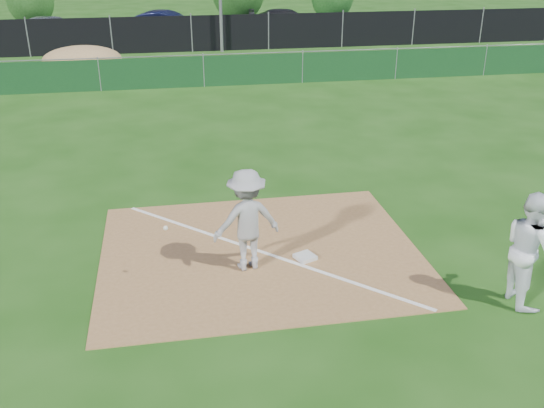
{
  "coord_description": "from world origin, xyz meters",
  "views": [
    {
      "loc": [
        -1.59,
        -9.07,
        5.57
      ],
      "look_at": [
        0.22,
        1.0,
        1.0
      ],
      "focal_mm": 40.0,
      "sensor_mm": 36.0,
      "label": 1
    }
  ],
  "objects": [
    {
      "name": "green_fence",
      "position": [
        0.0,
        15.0,
        0.6
      ],
      "size": [
        44.0,
        0.05,
        1.2
      ],
      "primitive_type": "cube",
      "color": "#0E3617",
      "rests_on": "ground"
    },
    {
      "name": "dirt_mound",
      "position": [
        -5.0,
        18.5,
        0.58
      ],
      "size": [
        3.38,
        2.6,
        1.17
      ],
      "primitive_type": "ellipsoid",
      "color": "#9B794B",
      "rests_on": "ground"
    },
    {
      "name": "ground",
      "position": [
        0.0,
        10.0,
        0.0
      ],
      "size": [
        90.0,
        90.0,
        0.0
      ],
      "primitive_type": "plane",
      "color": "#19460F",
      "rests_on": "ground"
    },
    {
      "name": "car_mid",
      "position": [
        -1.15,
        26.54,
        0.82
      ],
      "size": [
        5.23,
        3.08,
        1.63
      ],
      "primitive_type": "imported",
      "rotation": [
        0.0,
        0.0,
        1.28
      ],
      "color": "#101532",
      "rests_on": "parking_lot"
    },
    {
      "name": "black_fence",
      "position": [
        0.0,
        23.0,
        0.9
      ],
      "size": [
        46.0,
        0.04,
        1.8
      ],
      "primitive_type": "cube",
      "color": "black",
      "rests_on": "ground"
    },
    {
      "name": "play_at_first",
      "position": [
        -0.32,
        0.48,
        0.96
      ],
      "size": [
        2.11,
        0.9,
        1.88
      ],
      "color": "#AAAAAD",
      "rests_on": "infield_dirt"
    },
    {
      "name": "car_right",
      "position": [
        6.15,
        28.27,
        0.71
      ],
      "size": [
        5.07,
        2.63,
        1.4
      ],
      "primitive_type": "imported",
      "rotation": [
        0.0,
        0.0,
        1.43
      ],
      "color": "black",
      "rests_on": "parking_lot"
    },
    {
      "name": "tree_left",
      "position": [
        -9.54,
        33.27,
        1.77
      ],
      "size": [
        2.9,
        2.9,
        3.44
      ],
      "color": "#382316",
      "rests_on": "ground"
    },
    {
      "name": "parking_lot",
      "position": [
        0.0,
        28.0,
        0.01
      ],
      "size": [
        46.0,
        9.0,
        0.01
      ],
      "primitive_type": "cube",
      "color": "black",
      "rests_on": "ground"
    },
    {
      "name": "first_base",
      "position": [
        0.78,
        0.58,
        0.06
      ],
      "size": [
        0.45,
        0.45,
        0.07
      ],
      "primitive_type": "cube",
      "rotation": [
        0.0,
        0.0,
        0.39
      ],
      "color": "silver",
      "rests_on": "infield_dirt"
    },
    {
      "name": "car_left",
      "position": [
        -7.53,
        27.76,
        0.73
      ],
      "size": [
        4.51,
        2.7,
        1.44
      ],
      "primitive_type": "imported",
      "rotation": [
        0.0,
        0.0,
        1.32
      ],
      "color": "#B9BDC2",
      "rests_on": "parking_lot"
    },
    {
      "name": "runner",
      "position": [
        4.0,
        -1.38,
        0.97
      ],
      "size": [
        0.8,
        0.99,
        1.93
      ],
      "primitive_type": "imported",
      "rotation": [
        0.0,
        0.0,
        1.49
      ],
      "color": "white",
      "rests_on": "ground"
    },
    {
      "name": "infield_dirt",
      "position": [
        0.0,
        1.0,
        0.01
      ],
      "size": [
        6.0,
        5.0,
        0.02
      ],
      "primitive_type": "cube",
      "color": "olive",
      "rests_on": "ground"
    },
    {
      "name": "foul_line",
      "position": [
        0.0,
        1.0,
        0.03
      ],
      "size": [
        5.01,
        5.01,
        0.01
      ],
      "primitive_type": "cube",
      "rotation": [
        0.0,
        0.0,
        0.79
      ],
      "color": "white",
      "rests_on": "infield_dirt"
    }
  ]
}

